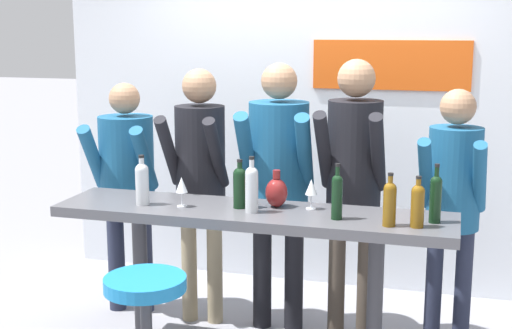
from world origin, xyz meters
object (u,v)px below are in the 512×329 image
object	(u,v)px
person_center	(354,168)
wine_glass_1	(182,186)
bar_stool	(146,323)
person_center_right	(453,191)
wine_bottle_2	(337,194)
person_center_left	(278,168)
person_left	(200,167)
tasting_table	(252,236)
wine_bottle_3	(252,187)
wine_bottle_5	(418,204)
decorative_vase	(276,192)
wine_bottle_1	(142,182)
wine_glass_0	(311,188)
person_far_left	(127,174)
wine_bottle_6	(240,185)
wine_bottle_0	(390,202)
wine_bottle_4	(436,196)

from	to	relation	value
person_center	wine_glass_1	bearing A→B (deg)	-147.68
person_center	bar_stool	bearing A→B (deg)	-126.29
person_center_right	wine_bottle_2	world-z (taller)	person_center_right
bar_stool	person_center_left	bearing A→B (deg)	72.49
person_center_left	wine_bottle_2	size ratio (longest dim) A/B	5.72
person_left	person_center	bearing A→B (deg)	-2.18
tasting_table	wine_bottle_3	world-z (taller)	wine_bottle_3
wine_bottle_5	decorative_vase	size ratio (longest dim) A/B	1.25
person_center	wine_bottle_3	distance (m)	0.77
person_left	wine_bottle_3	bearing A→B (deg)	-50.58
person_center	wine_bottle_1	world-z (taller)	person_center
decorative_vase	person_center_left	bearing A→B (deg)	102.85
wine_bottle_5	wine_glass_0	xyz separation A→B (m)	(-0.61, 0.21, -0.00)
person_far_left	person_left	bearing A→B (deg)	-10.20
wine_bottle_6	wine_glass_0	distance (m)	0.41
person_left	wine_bottle_0	bearing A→B (deg)	-29.29
person_center_right	person_center	bearing A→B (deg)	-174.66
wine_bottle_5	wine_glass_0	world-z (taller)	wine_bottle_5
wine_bottle_4	decorative_vase	distance (m)	0.91
person_left	person_center	size ratio (longest dim) A/B	0.96
wine_bottle_2	decorative_vase	distance (m)	0.42
tasting_table	person_center_left	distance (m)	0.63
person_center_left	person_center_right	size ratio (longest dim) A/B	1.08
bar_stool	wine_glass_0	world-z (taller)	wine_glass_0
person_center_left	wine_glass_0	distance (m)	0.55
person_far_left	person_center_left	world-z (taller)	person_center_left
person_far_left	wine_glass_0	size ratio (longest dim) A/B	9.17
tasting_table	wine_bottle_1	size ratio (longest dim) A/B	7.76
bar_stool	wine_bottle_0	bearing A→B (deg)	25.01
tasting_table	person_center_left	bearing A→B (deg)	88.59
person_center_right	wine_bottle_5	bearing A→B (deg)	-100.91
tasting_table	person_left	xyz separation A→B (m)	(-0.51, 0.52, 0.28)
person_center_right	decorative_vase	bearing A→B (deg)	-151.61
wine_bottle_1	wine_glass_0	bearing A→B (deg)	9.98
person_center_right	wine_bottle_5	size ratio (longest dim) A/B	5.95
wine_bottle_1	wine_bottle_0	bearing A→B (deg)	-2.23
tasting_table	wine_bottle_6	xyz separation A→B (m)	(-0.08, 0.02, 0.30)
decorative_vase	person_center_right	bearing A→B (deg)	24.31
wine_bottle_3	wine_glass_0	world-z (taller)	wine_bottle_3
person_center_left	wine_bottle_0	size ratio (longest dim) A/B	6.17
decorative_vase	wine_bottle_6	bearing A→B (deg)	-158.63
wine_bottle_3	wine_glass_1	distance (m)	0.43
person_left	wine_bottle_4	xyz separation A→B (m)	(1.53, -0.51, 0.02)
person_left	wine_glass_0	bearing A→B (deg)	-29.41
person_center_left	wine_bottle_1	world-z (taller)	person_center_left
person_center_right	wine_bottle_4	world-z (taller)	person_center_right
person_far_left	decorative_vase	world-z (taller)	person_far_left
tasting_table	wine_bottle_2	bearing A→B (deg)	-7.80
person_left	wine_bottle_1	bearing A→B (deg)	-106.74
tasting_table	person_center_left	xyz separation A→B (m)	(0.01, 0.56, 0.30)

